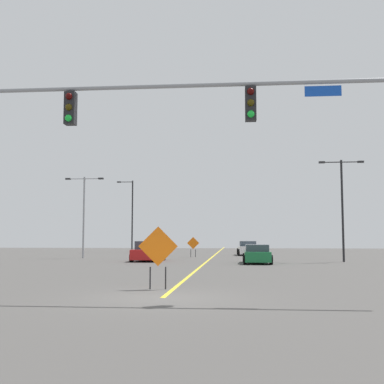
# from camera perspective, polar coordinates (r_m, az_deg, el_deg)

# --- Properties ---
(ground) EXTENTS (126.10, 126.10, 0.00)m
(ground) POSITION_cam_1_polar(r_m,az_deg,el_deg) (15.24, -3.43, -12.14)
(ground) COLOR #4C4947
(road_centre_stripe) EXTENTS (0.16, 70.06, 0.01)m
(road_centre_stripe) POSITION_cam_1_polar(r_m,az_deg,el_deg) (50.07, 2.67, -7.27)
(road_centre_stripe) COLOR yellow
(road_centre_stripe) RESTS_ON ground
(traffic_signal_assembly) EXTENTS (17.20, 0.44, 7.01)m
(traffic_signal_assembly) POSITION_cam_1_polar(r_m,az_deg,el_deg) (16.14, -12.92, 7.72)
(traffic_signal_assembly) COLOR gray
(traffic_signal_assembly) RESTS_ON ground
(street_lamp_mid_right) EXTENTS (3.37, 0.24, 7.00)m
(street_lamp_mid_right) POSITION_cam_1_polar(r_m,az_deg,el_deg) (43.61, -12.40, -1.93)
(street_lamp_mid_right) COLOR gray
(street_lamp_mid_right) RESTS_ON ground
(street_lamp_far_right) EXTENTS (1.91, 0.24, 8.27)m
(street_lamp_far_right) POSITION_cam_1_polar(r_m,az_deg,el_deg) (57.03, -7.05, -2.40)
(street_lamp_far_right) COLOR black
(street_lamp_far_right) RESTS_ON ground
(street_lamp_far_left) EXTENTS (3.26, 0.24, 7.49)m
(street_lamp_far_left) POSITION_cam_1_polar(r_m,az_deg,el_deg) (37.87, 16.98, -0.98)
(street_lamp_far_left) COLOR black
(street_lamp_far_left) RESTS_ON ground
(construction_sign_left_shoulder) EXTENTS (1.40, 0.23, 2.21)m
(construction_sign_left_shoulder) POSITION_cam_1_polar(r_m,az_deg,el_deg) (17.62, -3.95, -6.60)
(construction_sign_left_shoulder) COLOR orange
(construction_sign_left_shoulder) RESTS_ON ground
(construction_sign_right_shoulder) EXTENTS (1.09, 0.16, 1.80)m
(construction_sign_right_shoulder) POSITION_cam_1_polar(r_m,az_deg,el_deg) (44.64, 0.13, -6.07)
(construction_sign_right_shoulder) COLOR orange
(construction_sign_right_shoulder) RESTS_ON ground
(car_red_mid) EXTENTS (2.17, 4.21, 1.50)m
(car_red_mid) POSITION_cam_1_polar(r_m,az_deg,el_deg) (37.53, -5.06, -6.89)
(car_red_mid) COLOR red
(car_red_mid) RESTS_ON ground
(car_green_passing) EXTENTS (1.94, 4.47, 1.29)m
(car_green_passing) POSITION_cam_1_polar(r_m,az_deg,el_deg) (34.60, 7.52, -7.18)
(car_green_passing) COLOR #196B38
(car_green_passing) RESTS_ON ground
(car_white_near) EXTENTS (2.10, 4.38, 1.39)m
(car_white_near) POSITION_cam_1_polar(r_m,az_deg,el_deg) (49.20, 6.43, -6.53)
(car_white_near) COLOR white
(car_white_near) RESTS_ON ground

